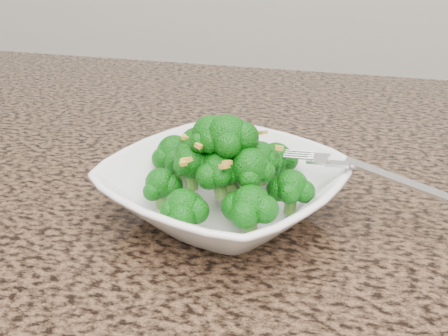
% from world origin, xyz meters
% --- Properties ---
extents(granite_counter, '(1.64, 1.04, 0.03)m').
position_xyz_m(granite_counter, '(0.00, 0.30, 0.89)').
color(granite_counter, brown).
rests_on(granite_counter, cabinet).
extents(bowl, '(0.28, 0.28, 0.05)m').
position_xyz_m(bowl, '(0.01, 0.29, 0.93)').
color(bowl, white).
rests_on(bowl, granite_counter).
extents(broccoli_pile, '(0.19, 0.19, 0.07)m').
position_xyz_m(broccoli_pile, '(0.01, 0.29, 0.99)').
color(broccoli_pile, '#0C650B').
rests_on(broccoli_pile, bowl).
extents(garlic_topping, '(0.11, 0.11, 0.01)m').
position_xyz_m(garlic_topping, '(0.01, 0.29, 1.02)').
color(garlic_topping, gold).
rests_on(garlic_topping, broccoli_pile).
extents(fork, '(0.18, 0.06, 0.01)m').
position_xyz_m(fork, '(0.11, 0.31, 0.96)').
color(fork, silver).
rests_on(fork, bowl).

